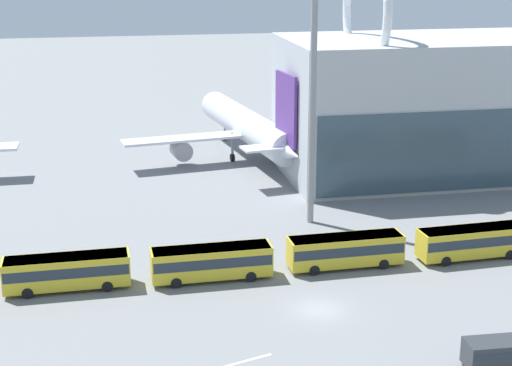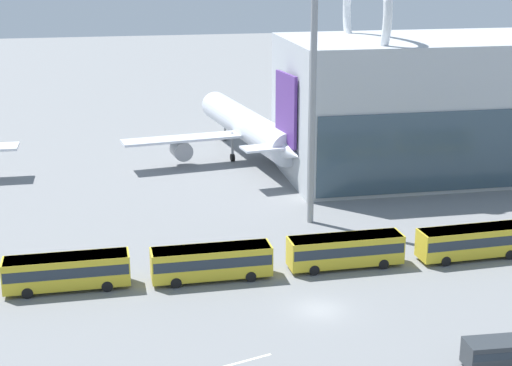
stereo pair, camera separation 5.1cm
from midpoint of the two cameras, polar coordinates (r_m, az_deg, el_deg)
The scene contains 11 objects.
ground_plane at distance 67.79m, azimuth 4.60°, elevation -9.17°, with size 440.00×440.00×0.00m, color slate.
airliner_at_gate_far at distance 113.31m, azimuth -0.45°, elevation 4.08°, with size 37.45×37.65×14.52m.
shuttle_bus_1 at distance 72.62m, azimuth -13.60°, elevation -6.18°, with size 11.16×2.88×3.16m.
shuttle_bus_2 at distance 72.74m, azimuth -3.27°, elevation -5.67°, with size 11.16×2.88×3.16m.
shuttle_bus_3 at distance 75.83m, azimuth 6.51°, elevation -4.79°, with size 11.18×2.94×3.16m.
shuttle_bus_4 at distance 80.40m, azimuth 15.47°, elevation -4.04°, with size 11.25×3.26×3.16m.
service_van_foreground at distance 61.04m, azimuth 17.33°, elevation -11.64°, with size 5.32×2.45×2.26m.
floodlight_mast at distance 84.40m, azimuth 4.15°, elevation 7.38°, with size 2.25×2.25×27.62m.
lane_stripe_2 at distance 77.57m, azimuth -16.76°, elevation -6.41°, with size 6.22×0.25×0.01m, color silver.
lane_stripe_3 at distance 59.49m, azimuth -1.81°, elevation -13.07°, with size 6.72×0.25×0.01m, color silver.
lane_stripe_5 at distance 76.79m, azimuth -13.04°, elevation -6.35°, with size 8.87×0.25×0.01m, color silver.
Camera 1 is at (-17.02, -58.56, 29.61)m, focal length 55.00 mm.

